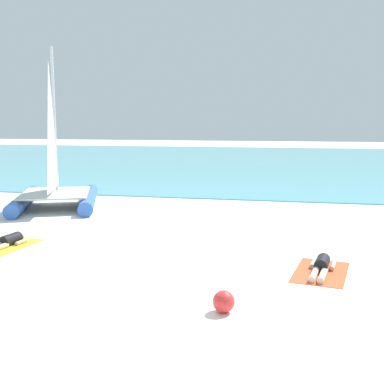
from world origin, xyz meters
name	(u,v)px	position (x,y,z in m)	size (l,w,h in m)	color
ground_plane	(218,202)	(0.00, 10.00, 0.00)	(120.00, 120.00, 0.00)	white
ocean_water	(255,161)	(0.00, 30.63, 0.03)	(120.00, 40.00, 0.05)	#5BB2C1
sailboat_blue	(55,184)	(-5.97, 7.55, 0.92)	(4.51, 5.49, 6.16)	blue
towel_left	(6,247)	(-4.49, 1.93, 0.01)	(1.10, 1.90, 0.01)	yellow
sunbather_left	(8,241)	(-4.48, 2.00, 0.13)	(0.60, 1.57, 0.30)	black
towel_right	(321,272)	(3.62, 1.42, 0.01)	(1.10, 1.90, 0.01)	#EA5933
sunbather_right	(321,266)	(3.64, 1.49, 0.13)	(0.67, 1.56, 0.30)	black
beach_ball	(224,302)	(1.81, -1.21, 0.20)	(0.39, 0.39, 0.39)	red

